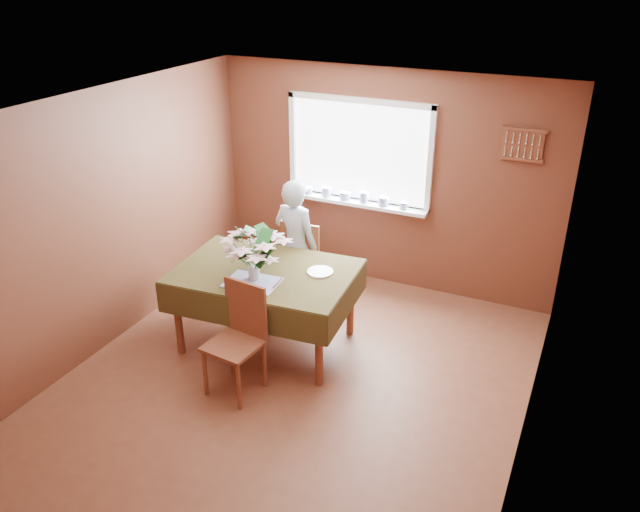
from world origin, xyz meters
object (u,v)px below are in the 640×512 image
at_px(dining_table, 265,280).
at_px(seated_woman, 296,246).
at_px(chair_far, 304,259).
at_px(flower_bouquet, 253,249).
at_px(chair_near, 239,334).

distance_m(dining_table, seated_woman, 0.78).
relative_size(dining_table, chair_far, 1.76).
bearing_deg(flower_bouquet, chair_near, -75.61).
height_order(dining_table, flower_bouquet, flower_bouquet).
xyz_separation_m(chair_near, flower_bouquet, (-0.13, 0.51, 0.58)).
bearing_deg(chair_near, dining_table, 106.86).
bearing_deg(chair_far, seated_woman, 60.99).
distance_m(dining_table, chair_near, 0.74).
relative_size(chair_near, seated_woman, 0.68).
xyz_separation_m(seated_woman, flower_bouquet, (0.06, -0.97, 0.39)).
bearing_deg(dining_table, flower_bouquet, -95.06).
bearing_deg(chair_near, flower_bouquet, 110.79).
height_order(chair_far, flower_bouquet, flower_bouquet).
xyz_separation_m(dining_table, flower_bouquet, (-0.00, -0.19, 0.41)).
bearing_deg(flower_bouquet, chair_far, 90.87).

